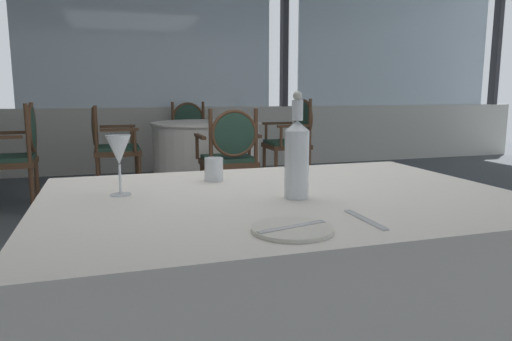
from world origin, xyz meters
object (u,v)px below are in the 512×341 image
Objects in this scene: wine_glass at (119,151)px; water_tumbler at (214,169)px; side_plate at (292,229)px; dining_chair_1_3 at (190,132)px; water_bottle at (297,156)px; dining_chair_1_1 at (230,152)px; dining_chair_0_3 at (18,149)px; dining_chair_1_2 at (294,134)px; dining_chair_1_0 at (109,142)px.

wine_glass is 2.22× the size of water_tumbler.
water_tumbler is at bearing 24.65° from wine_glass.
side_plate is 5.11m from dining_chair_1_3.
water_tumbler is 0.09× the size of dining_chair_1_3.
water_bottle is 3.80× the size of water_tumbler.
side_plate is at bearing 167.87° from dining_chair_1_1.
water_bottle is at bearing -62.82° from water_tumbler.
dining_chair_0_3 reaches higher than wine_glass.
water_tumbler is at bearing 163.85° from dining_chair_1_1.
dining_chair_0_3 reaches higher than side_plate.
water_tumbler is 3.79m from dining_chair_1_2.
dining_chair_1_1 is at bearing 162.04° from dining_chair_0_3.
side_plate is 0.65m from wine_glass.
dining_chair_1_2 reaches higher than dining_chair_1_0.
dining_chair_1_0 is 0.98× the size of dining_chair_1_3.
water_bottle is at bearing -6.10° from dining_chair_1_3.
water_bottle reaches higher than dining_chair_1_0.
water_bottle is 0.35× the size of dining_chair_1_1.
dining_chair_1_2 is at bearing -45.17° from dining_chair_1_1.
water_bottle is at bearing 169.40° from dining_chair_1_1.
water_bottle is 0.33× the size of dining_chair_0_3.
dining_chair_0_3 is 2.85m from dining_chair_1_2.
water_tumbler is 0.09× the size of dining_chair_1_2.
water_bottle reaches higher than wine_glass.
water_bottle is at bearing -21.10° from wine_glass.
dining_chair_1_2 is (1.51, 3.74, -0.29)m from water_bottle.
dining_chair_1_0 is at bearing 95.48° from side_plate.
dining_chair_0_3 is at bearing 104.54° from wine_glass.
dining_chair_1_2 is (1.69, 3.39, -0.20)m from water_tumbler.
dining_chair_0_3 is (-1.12, 2.89, -0.21)m from water_tumbler.
dining_chair_1_1 is at bearing 44.83° from dining_chair_1_2.
dining_chair_1_0 is at bearing 0.00° from dining_chair_1_2.
dining_chair_1_2 is at bearing 0.00° from dining_chair_1_0.
side_plate is 0.67m from water_tumbler.
dining_chair_0_3 is (-1.15, 3.56, -0.17)m from side_plate.
side_plate is 0.21× the size of dining_chair_1_1.
dining_chair_1_3 is (-0.01, 2.04, 0.01)m from dining_chair_1_1.
water_tumbler is 4.46m from dining_chair_1_3.
wine_glass is 0.38m from water_tumbler.
dining_chair_1_2 reaches higher than wine_glass.
dining_chair_1_1 is at bearing 78.25° from side_plate.
water_bottle reaches higher than water_tumbler.
dining_chair_0_3 reaches higher than dining_chair_1_0.
water_bottle is 2.78m from dining_chair_1_1.
side_plate is at bearing 67.52° from dining_chair_1_2.
dining_chair_1_0 reaches higher than dining_chair_1_1.
wine_glass is at bearing 158.90° from water_bottle.
wine_glass is 4.67m from dining_chair_1_3.
water_bottle is at bearing 110.11° from dining_chair_0_3.
wine_glass is at bearing 102.80° from dining_chair_0_3.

